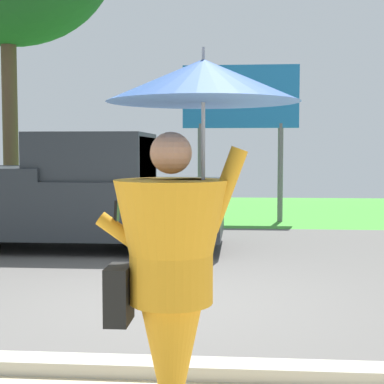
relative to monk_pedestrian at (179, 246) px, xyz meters
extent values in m
cube|color=#565451|center=(-0.48, 5.05, -1.15)|extent=(40.00, 8.00, 0.10)
cube|color=#409333|center=(-0.48, 13.05, -1.15)|extent=(40.00, 8.00, 0.10)
cube|color=#B2AD9E|center=(-0.48, 1.05, -1.05)|extent=(40.00, 0.24, 0.10)
cone|color=orange|center=(-0.04, 0.00, -0.38)|extent=(0.60, 0.60, 1.45)
cylinder|color=orange|center=(-0.04, 0.00, 0.02)|extent=(0.44, 0.44, 0.65)
sphere|color=tan|center=(-0.04, 0.00, 0.49)|extent=(0.22, 0.22, 0.22)
cylinder|color=orange|center=(0.24, 0.00, 0.30)|extent=(0.24, 0.09, 0.45)
cylinder|color=orange|center=(-0.30, 0.02, 0.06)|extent=(0.29, 0.08, 0.24)
cylinder|color=gray|center=(0.13, 0.00, 0.52)|extent=(0.02, 0.02, 0.75)
cone|color=#33569E|center=(0.13, 0.00, 0.86)|extent=(1.00, 1.00, 0.22)
cylinder|color=gray|center=(0.13, 0.00, 0.98)|extent=(0.02, 0.02, 0.10)
cube|color=black|center=(-0.34, 0.05, 0.15)|extent=(0.02, 0.11, 0.16)
cube|color=black|center=(-0.31, -0.05, -0.25)|extent=(0.12, 0.24, 0.30)
cube|color=#23282D|center=(-2.57, 6.46, -0.42)|extent=(5.20, 2.00, 0.90)
cube|color=#23282D|center=(-2.07, 6.46, 0.33)|extent=(1.80, 1.84, 0.90)
cube|color=#2D3842|center=(-1.22, 6.46, 0.33)|extent=(0.10, 1.70, 0.77)
cylinder|color=black|center=(-0.87, 7.46, -0.72)|extent=(0.76, 0.28, 0.76)
cylinder|color=black|center=(-0.87, 5.46, -0.72)|extent=(0.76, 0.28, 0.76)
cylinder|color=slate|center=(-0.59, 10.38, 0.00)|extent=(0.12, 0.12, 2.20)
cylinder|color=slate|center=(1.21, 10.38, 0.00)|extent=(0.12, 0.12, 2.20)
cube|color=#1E72B2|center=(0.31, 10.38, 1.70)|extent=(2.60, 0.10, 1.40)
cylinder|color=brown|center=(-5.15, 10.74, 1.29)|extent=(0.36, 0.36, 4.78)
camera|label=1|loc=(0.32, -3.07, 0.50)|focal=55.61mm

